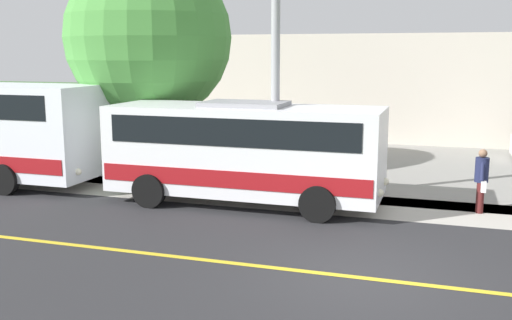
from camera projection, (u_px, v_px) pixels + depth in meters
The scene contains 10 objects.
ground_plane at pixel (364, 278), 10.68m from camera, with size 120.00×120.00×0.00m, color #3D6633.
road_surface at pixel (364, 278), 10.68m from camera, with size 8.00×100.00×0.01m, color #28282B.
sidewalk at pixel (390, 208), 15.55m from camera, with size 2.40×100.00×0.01m, color #B2ADA3.
parking_lot_surface at pixel (493, 165), 21.40m from camera, with size 14.00×36.00×0.01m, color gray.
road_centre_line at pixel (364, 278), 10.68m from camera, with size 0.16×100.00×0.00m, color gold.
shuttle_bus_front at pixel (245, 148), 15.79m from camera, with size 2.69×7.40×2.75m.
pedestrian_with_bags at pixel (481, 179), 14.98m from camera, with size 0.72×0.34×1.63m.
street_light_pole at pixel (274, 43), 15.41m from camera, with size 1.97×0.24×7.76m.
tree_curbside at pixel (149, 38), 19.24m from camera, with size 5.43×5.43×7.22m.
commercial_building at pixel (398, 84), 30.64m from camera, with size 10.00×22.74×4.86m, color beige.
Camera 1 is at (10.24, 1.23, 4.03)m, focal length 41.42 mm.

